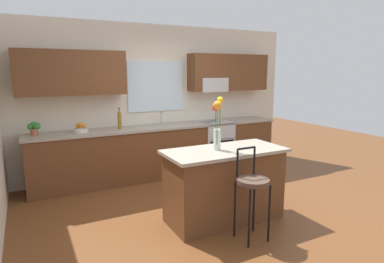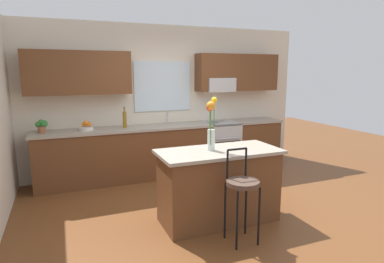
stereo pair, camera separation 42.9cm
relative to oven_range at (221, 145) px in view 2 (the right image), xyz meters
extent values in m
plane|color=brown|center=(-1.06, -1.68, -0.46)|extent=(14.00, 14.00, 0.00)
cube|color=beige|center=(-1.06, 0.38, 0.89)|extent=(5.60, 0.12, 2.70)
cube|color=brown|center=(-2.53, 0.15, 1.39)|extent=(1.66, 0.34, 0.70)
cube|color=brown|center=(0.41, 0.15, 1.39)|extent=(1.66, 0.34, 0.70)
cube|color=silver|center=(-1.06, 0.31, 1.14)|extent=(1.07, 0.03, 0.90)
cube|color=#B7BABC|center=(0.00, 0.12, 1.16)|extent=(0.56, 0.36, 0.26)
cube|color=brown|center=(-1.06, 0.02, -0.02)|extent=(4.50, 0.60, 0.88)
cube|color=#9E9384|center=(-1.06, 0.02, 0.44)|extent=(4.56, 0.64, 0.04)
cube|color=#B7BABC|center=(-1.02, 0.02, 0.39)|extent=(0.54, 0.38, 0.11)
cylinder|color=#B7BABC|center=(-1.02, 0.18, 0.57)|extent=(0.02, 0.02, 0.22)
cylinder|color=#B7BABC|center=(-1.02, 0.12, 0.68)|extent=(0.02, 0.12, 0.02)
cube|color=#B7BABC|center=(0.00, 0.00, 0.00)|extent=(0.60, 0.60, 0.92)
cube|color=black|center=(0.00, -0.29, -0.06)|extent=(0.52, 0.02, 0.40)
cylinder|color=#B7BABC|center=(0.00, -0.33, 0.20)|extent=(0.50, 0.02, 0.02)
cube|color=brown|center=(-1.06, -2.01, -0.02)|extent=(1.44, 0.63, 0.88)
cube|color=#9E9384|center=(-1.06, -2.01, 0.44)|extent=(1.52, 0.71, 0.04)
cylinder|color=black|center=(-1.20, -2.72, -0.13)|extent=(0.02, 0.02, 0.66)
cylinder|color=black|center=(-0.93, -2.72, -0.13)|extent=(0.02, 0.02, 0.66)
cylinder|color=black|center=(-1.20, -2.45, -0.13)|extent=(0.02, 0.02, 0.66)
cylinder|color=black|center=(-0.93, -2.45, -0.13)|extent=(0.02, 0.02, 0.66)
cylinder|color=#4C382D|center=(-1.06, -2.59, 0.23)|extent=(0.36, 0.36, 0.05)
cylinder|color=black|center=(-1.18, -2.45, 0.41)|extent=(0.02, 0.02, 0.32)
cylinder|color=black|center=(-0.94, -2.45, 0.41)|extent=(0.02, 0.02, 0.32)
cylinder|color=black|center=(-1.06, -2.45, 0.57)|extent=(0.23, 0.02, 0.02)
cylinder|color=silver|center=(-1.16, -1.98, 0.59)|extent=(0.09, 0.09, 0.26)
cylinder|color=#3D722D|center=(-1.12, -1.98, 0.81)|extent=(0.01, 0.01, 0.54)
sphere|color=yellow|center=(-1.12, -1.98, 1.08)|extent=(0.07, 0.07, 0.07)
cylinder|color=#3D722D|center=(-1.16, -1.96, 0.76)|extent=(0.01, 0.01, 0.45)
sphere|color=red|center=(-1.16, -1.96, 0.98)|extent=(0.09, 0.09, 0.09)
cylinder|color=#3D722D|center=(-1.18, -2.02, 0.78)|extent=(0.01, 0.01, 0.48)
sphere|color=orange|center=(-1.18, -2.02, 1.02)|extent=(0.10, 0.10, 0.10)
cylinder|color=silver|center=(-2.47, 0.02, 0.49)|extent=(0.24, 0.24, 0.06)
sphere|color=orange|center=(-2.41, 0.02, 0.56)|extent=(0.07, 0.07, 0.07)
sphere|color=orange|center=(-2.49, 0.07, 0.56)|extent=(0.07, 0.07, 0.07)
sphere|color=orange|center=(-2.47, 0.02, 0.59)|extent=(0.07, 0.07, 0.07)
cylinder|color=olive|center=(-1.83, 0.02, 0.60)|extent=(0.06, 0.06, 0.28)
cylinder|color=olive|center=(-1.83, 0.02, 0.77)|extent=(0.03, 0.03, 0.07)
cylinder|color=black|center=(-1.83, 0.02, 0.81)|extent=(0.03, 0.03, 0.02)
cylinder|color=#9E5B3D|center=(-3.13, 0.02, 0.52)|extent=(0.11, 0.11, 0.11)
sphere|color=#2D7A33|center=(-3.13, 0.02, 0.63)|extent=(0.09, 0.09, 0.09)
sphere|color=#2D7A33|center=(-3.17, 0.03, 0.60)|extent=(0.10, 0.10, 0.10)
sphere|color=#2D7A33|center=(-3.09, 0.01, 0.61)|extent=(0.11, 0.11, 0.11)
camera|label=1|loc=(-3.23, -5.33, 1.42)|focal=30.54mm
camera|label=2|loc=(-2.84, -5.51, 1.42)|focal=30.54mm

